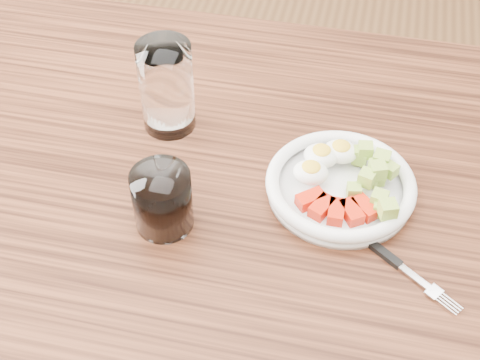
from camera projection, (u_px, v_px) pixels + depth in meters
name	position (u px, v px, depth m)	size (l,w,h in m)	color
dining_table	(245.00, 246.00, 0.99)	(1.50, 0.90, 0.77)	brown
bowl	(341.00, 183.00, 0.92)	(0.21, 0.21, 0.05)	white
fork	(389.00, 257.00, 0.85)	(0.15, 0.11, 0.01)	black
water_glass	(167.00, 87.00, 0.98)	(0.08, 0.08, 0.14)	white
coffee_glass	(162.00, 200.00, 0.86)	(0.08, 0.08, 0.09)	white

